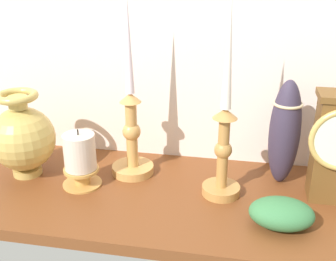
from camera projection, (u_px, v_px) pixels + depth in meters
ground_plane at (170, 198)px, 86.88cm from camera, size 100.00×36.00×2.40cm
back_wall at (185, 19)px, 90.50cm from camera, size 120.00×2.00×65.00cm
candlestick_tall_left at (224, 135)px, 81.02cm from camera, size 7.82×7.82×40.26cm
candlestick_tall_center at (131, 128)px, 90.28cm from camera, size 9.34×9.34×39.78cm
brass_vase_bulbous at (23, 137)px, 90.56cm from camera, size 13.97×13.97×19.09cm
pillar_candle_front at (80, 160)px, 86.95cm from camera, size 8.30×8.30×12.79cm
tall_ceramic_vase at (285, 132)px, 86.42cm from camera, size 6.38×6.38×22.80cm
ivy_sprig at (281, 214)px, 74.75cm from camera, size 11.65×8.15×5.48cm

